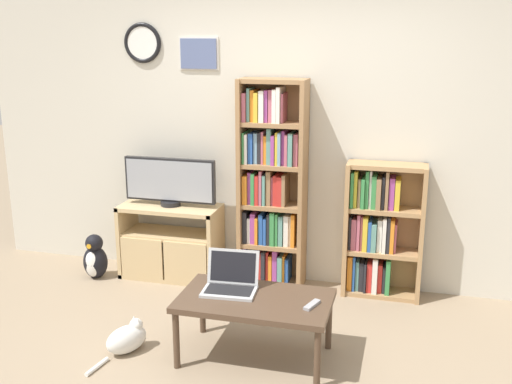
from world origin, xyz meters
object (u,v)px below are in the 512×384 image
(laptop, at_px, (231,281))
(penguin_figurine, at_px, (95,258))
(bookshelf_short, at_px, (378,231))
(coffee_table, at_px, (255,304))
(remote_near_laptop, at_px, (312,305))
(cat, at_px, (128,338))
(tv_stand, at_px, (170,242))
(television, at_px, (170,182))
(bookshelf_tall, at_px, (271,188))

(laptop, relative_size, penguin_figurine, 0.93)
(bookshelf_short, distance_m, coffee_table, 1.48)
(remote_near_laptop, height_order, cat, remote_near_laptop)
(tv_stand, relative_size, laptop, 2.35)
(television, height_order, coffee_table, television)
(bookshelf_tall, xyz_separation_m, bookshelf_short, (0.92, 0.01, -0.31))
(tv_stand, distance_m, penguin_figurine, 0.70)
(laptop, xyz_separation_m, cat, (-0.69, -0.23, -0.41))
(bookshelf_tall, height_order, remote_near_laptop, bookshelf_tall)
(television, xyz_separation_m, bookshelf_short, (1.82, 0.08, -0.33))
(cat, xyz_separation_m, penguin_figurine, (-0.88, 1.12, 0.09))
(tv_stand, bearing_deg, bookshelf_short, 3.33)
(bookshelf_tall, xyz_separation_m, coffee_table, (0.20, -1.27, -0.47))
(penguin_figurine, bearing_deg, bookshelf_short, 7.22)
(tv_stand, height_order, coffee_table, tv_stand)
(remote_near_laptop, bearing_deg, laptop, -172.00)
(television, bearing_deg, penguin_figurine, -160.21)
(remote_near_laptop, xyz_separation_m, penguin_figurine, (-2.15, 1.00, -0.27))
(tv_stand, distance_m, remote_near_laptop, 1.92)
(tv_stand, relative_size, remote_near_laptop, 5.40)
(television, bearing_deg, cat, -80.87)
(bookshelf_short, bearing_deg, bookshelf_tall, -179.29)
(television, bearing_deg, coffee_table, -47.65)
(laptop, xyz_separation_m, penguin_figurine, (-1.56, 0.88, -0.32))
(cat, bearing_deg, coffee_table, 40.93)
(laptop, height_order, cat, laptop)
(television, height_order, penguin_figurine, television)
(bookshelf_tall, distance_m, coffee_table, 1.37)
(bookshelf_tall, relative_size, coffee_table, 1.76)
(television, bearing_deg, tv_stand, -101.18)
(tv_stand, height_order, bookshelf_short, bookshelf_short)
(bookshelf_short, height_order, cat, bookshelf_short)
(remote_near_laptop, distance_m, penguin_figurine, 2.38)
(coffee_table, distance_m, laptop, 0.24)
(tv_stand, xyz_separation_m, remote_near_laptop, (1.49, -1.20, 0.12))
(penguin_figurine, bearing_deg, laptop, -29.42)
(laptop, bearing_deg, television, 124.95)
(bookshelf_tall, relative_size, cat, 3.35)
(bookshelf_tall, xyz_separation_m, remote_near_laptop, (0.59, -1.30, -0.41))
(coffee_table, bearing_deg, penguin_figurine, 151.17)
(bookshelf_tall, xyz_separation_m, laptop, (0.00, -1.18, -0.36))
(remote_near_laptop, height_order, penguin_figurine, remote_near_laptop)
(tv_stand, bearing_deg, bookshelf_tall, 5.99)
(penguin_figurine, bearing_deg, tv_stand, 17.66)
(tv_stand, bearing_deg, remote_near_laptop, -38.86)
(remote_near_laptop, bearing_deg, tv_stand, 160.28)
(laptop, distance_m, remote_near_laptop, 0.60)
(bookshelf_short, height_order, laptop, bookshelf_short)
(cat, bearing_deg, television, 130.44)
(cat, bearing_deg, remote_near_laptop, 36.68)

